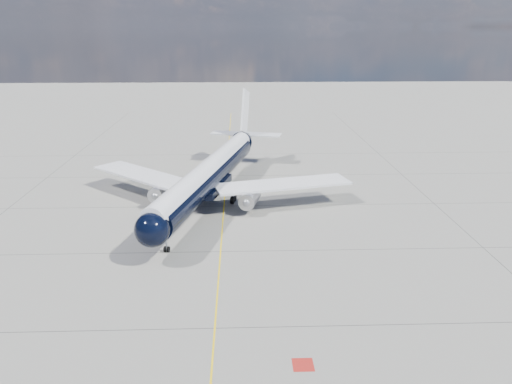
% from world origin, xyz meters
% --- Properties ---
extents(ground, '(320.00, 320.00, 0.00)m').
position_xyz_m(ground, '(0.00, 30.00, 0.00)').
color(ground, gray).
rests_on(ground, ground).
extents(taxiway_centerline, '(0.16, 160.00, 0.01)m').
position_xyz_m(taxiway_centerline, '(0.00, 25.00, 0.00)').
color(taxiway_centerline, yellow).
rests_on(taxiway_centerline, ground).
extents(red_marking, '(1.60, 1.60, 0.01)m').
position_xyz_m(red_marking, '(6.80, -10.00, 0.00)').
color(red_marking, maroon).
rests_on(red_marking, ground).
extents(main_airliner, '(38.35, 47.43, 13.89)m').
position_xyz_m(main_airliner, '(-1.77, 27.12, 4.31)').
color(main_airliner, black).
rests_on(main_airliner, ground).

